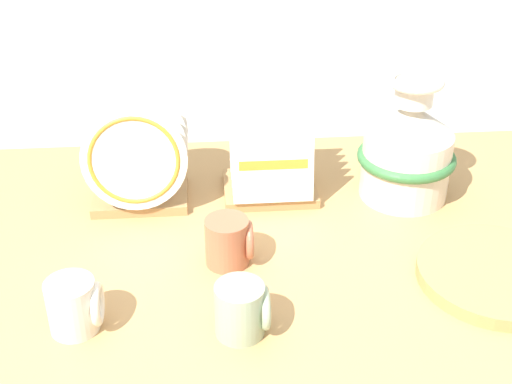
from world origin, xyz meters
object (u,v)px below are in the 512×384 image
dish_rack_round_plates (137,162)px  mug_cream_glaze (75,306)px  dish_rack_square_plates (270,165)px  ceramic_vase (407,148)px  mug_terracotta_glaze (230,241)px  mug_sage_glaze (243,309)px  wicker_charger_stack (497,274)px

dish_rack_round_plates → mug_cream_glaze: bearing=-101.6°
dish_rack_square_plates → mug_cream_glaze: (-0.38, -0.43, -0.02)m
ceramic_vase → dish_rack_square_plates: bearing=173.8°
mug_cream_glaze → dish_rack_square_plates: bearing=48.6°
dish_rack_square_plates → mug_cream_glaze: dish_rack_square_plates is taller
dish_rack_round_plates → mug_terracotta_glaze: dish_rack_round_plates is taller
ceramic_vase → dish_rack_square_plates: size_ratio=1.37×
dish_rack_square_plates → mug_sage_glaze: 0.48m
dish_rack_square_plates → mug_cream_glaze: 0.58m
mug_terracotta_glaze → mug_cream_glaze: bearing=-148.2°
wicker_charger_stack → mug_terracotta_glaze: 0.52m
ceramic_vase → dish_rack_square_plates: 0.31m
dish_rack_round_plates → mug_sage_glaze: (0.20, -0.45, -0.05)m
dish_rack_round_plates → mug_terracotta_glaze: bearing=-52.5°
dish_rack_round_plates → mug_sage_glaze: size_ratio=2.53×
dish_rack_round_plates → dish_rack_square_plates: dish_rack_round_plates is taller
ceramic_vase → mug_cream_glaze: size_ratio=2.92×
wicker_charger_stack → ceramic_vase: bearing=107.0°
mug_sage_glaze → ceramic_vase: bearing=47.5°
mug_cream_glaze → ceramic_vase: bearing=30.2°
dish_rack_round_plates → dish_rack_square_plates: size_ratio=1.19×
dish_rack_square_plates → mug_sage_glaze: bearing=-101.2°
ceramic_vase → dish_rack_round_plates: size_ratio=1.16×
ceramic_vase → dish_rack_round_plates: ceramic_vase is taller
dish_rack_round_plates → dish_rack_square_plates: (0.30, 0.01, -0.03)m
dish_rack_round_plates → mug_cream_glaze: 0.43m
mug_cream_glaze → mug_terracotta_glaze: size_ratio=1.00×
dish_rack_square_plates → mug_terracotta_glaze: 0.28m
mug_cream_glaze → wicker_charger_stack: bearing=5.3°
ceramic_vase → mug_cream_glaze: 0.80m
wicker_charger_stack → mug_cream_glaze: size_ratio=3.10×
ceramic_vase → wicker_charger_stack: (0.10, -0.33, -0.11)m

